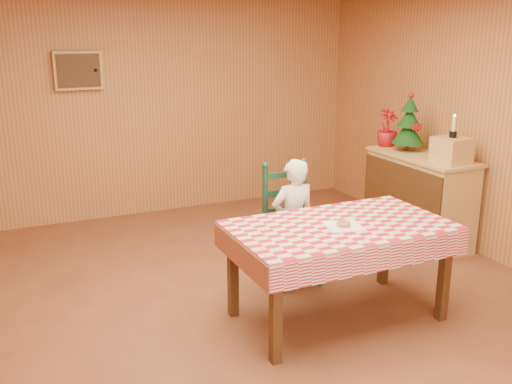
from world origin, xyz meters
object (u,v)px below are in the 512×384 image
seated_child (293,222)px  shelf_unit (419,198)px  dining_table (339,234)px  christmas_tree (409,125)px  ladder_chair (290,226)px  crate (451,150)px

seated_child → shelf_unit: (1.72, 0.39, -0.10)m
dining_table → seated_child: 0.74m
shelf_unit → christmas_tree: size_ratio=2.00×
dining_table → shelf_unit: shelf_unit is taller
dining_table → ladder_chair: ladder_chair is taller
dining_table → seated_child: size_ratio=1.47×
shelf_unit → crate: 0.71m
seated_child → dining_table: bearing=90.0°
crate → christmas_tree: bearing=90.0°
ladder_chair → crate: crate is taller
seated_child → shelf_unit: size_ratio=0.91×
ladder_chair → dining_table: bearing=-90.0°
seated_child → crate: (1.73, -0.01, 0.49)m
shelf_unit → crate: size_ratio=4.13×
seated_child → christmas_tree: (1.73, 0.64, 0.65)m
seated_child → christmas_tree: size_ratio=1.81×
ladder_chair → shelf_unit: ladder_chair is taller
dining_table → ladder_chair: (0.00, 0.79, -0.18)m
dining_table → shelf_unit: (1.72, 1.12, -0.22)m
crate → dining_table: bearing=-157.4°
dining_table → crate: size_ratio=5.52×
shelf_unit → seated_child: bearing=-167.3°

